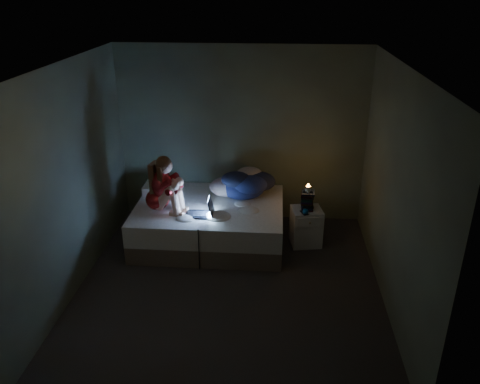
# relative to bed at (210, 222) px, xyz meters

# --- Properties ---
(floor) EXTENTS (3.60, 3.80, 0.02)m
(floor) POSITION_rel_bed_xyz_m (0.38, -1.10, -0.29)
(floor) COLOR black
(floor) RESTS_ON ground
(ceiling) EXTENTS (3.60, 3.80, 0.02)m
(ceiling) POSITION_rel_bed_xyz_m (0.38, -1.10, 2.33)
(ceiling) COLOR silver
(ceiling) RESTS_ON ground
(wall_back) EXTENTS (3.60, 0.02, 2.60)m
(wall_back) POSITION_rel_bed_xyz_m (0.38, 0.81, 1.02)
(wall_back) COLOR #44473A
(wall_back) RESTS_ON ground
(wall_front) EXTENTS (3.60, 0.02, 2.60)m
(wall_front) POSITION_rel_bed_xyz_m (0.38, -3.01, 1.02)
(wall_front) COLOR #44473A
(wall_front) RESTS_ON ground
(wall_left) EXTENTS (0.02, 3.80, 2.60)m
(wall_left) POSITION_rel_bed_xyz_m (-1.43, -1.10, 1.02)
(wall_left) COLOR #44473A
(wall_left) RESTS_ON ground
(wall_right) EXTENTS (0.02, 3.80, 2.60)m
(wall_right) POSITION_rel_bed_xyz_m (2.19, -1.10, 1.02)
(wall_right) COLOR #44473A
(wall_right) RESTS_ON ground
(bed) EXTENTS (2.01, 1.51, 0.55)m
(bed) POSITION_rel_bed_xyz_m (0.00, 0.00, 0.00)
(bed) COLOR #BBB6AB
(bed) RESTS_ON ground
(pillow) EXTENTS (0.48, 0.34, 0.14)m
(pillow) POSITION_rel_bed_xyz_m (-0.74, 0.31, 0.35)
(pillow) COLOR white
(pillow) RESTS_ON bed
(woman) EXTENTS (0.54, 0.41, 0.79)m
(woman) POSITION_rel_bed_xyz_m (-0.66, -0.24, 0.67)
(woman) COLOR maroon
(woman) RESTS_ON bed
(laptop) EXTENTS (0.38, 0.27, 0.26)m
(laptop) POSITION_rel_bed_xyz_m (-0.09, -0.34, 0.41)
(laptop) COLOR black
(laptop) RESTS_ON bed
(clothes_pile) EXTENTS (0.84, 0.77, 0.41)m
(clothes_pile) POSITION_rel_bed_xyz_m (0.43, 0.32, 0.48)
(clothes_pile) COLOR navy
(clothes_pile) RESTS_ON bed
(nightstand) EXTENTS (0.46, 0.42, 0.53)m
(nightstand) POSITION_rel_bed_xyz_m (1.34, -0.00, -0.01)
(nightstand) COLOR white
(nightstand) RESTS_ON ground
(book_stack) EXTENTS (0.19, 0.25, 0.25)m
(book_stack) POSITION_rel_bed_xyz_m (1.34, 0.02, 0.38)
(book_stack) COLOR black
(book_stack) RESTS_ON nightstand
(candle) EXTENTS (0.07, 0.07, 0.08)m
(candle) POSITION_rel_bed_xyz_m (1.34, 0.02, 0.54)
(candle) COLOR beige
(candle) RESTS_ON book_stack
(phone) EXTENTS (0.09, 0.15, 0.01)m
(phone) POSITION_rel_bed_xyz_m (1.27, -0.12, 0.26)
(phone) COLOR black
(phone) RESTS_ON nightstand
(blue_orb) EXTENTS (0.08, 0.08, 0.08)m
(blue_orb) POSITION_rel_bed_xyz_m (1.28, -0.15, 0.29)
(blue_orb) COLOR navy
(blue_orb) RESTS_ON nightstand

